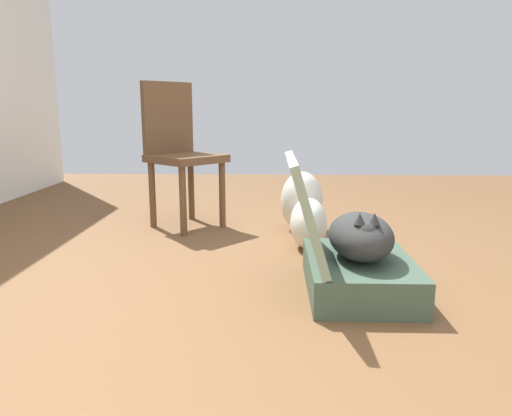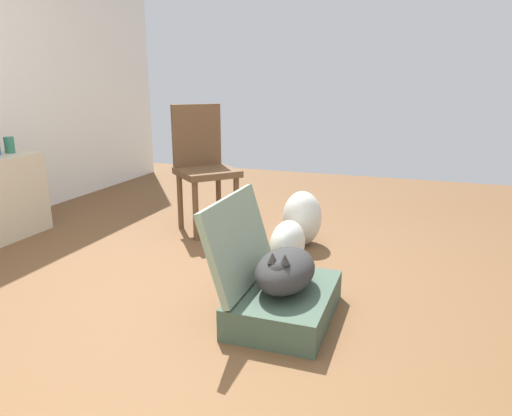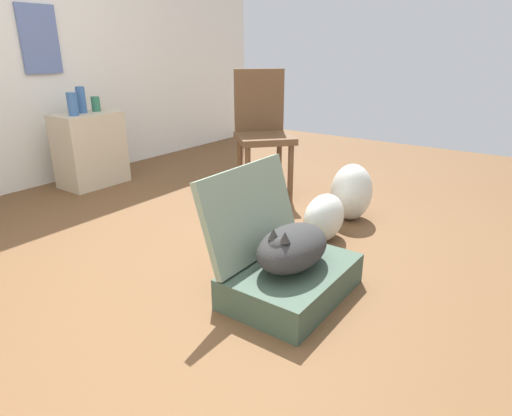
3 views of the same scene
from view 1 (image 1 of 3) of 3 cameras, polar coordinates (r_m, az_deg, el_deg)
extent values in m
plane|color=brown|center=(2.26, -1.80, -9.33)|extent=(7.68, 7.68, 0.00)
cube|color=#384C3D|center=(2.23, 12.06, -7.67)|extent=(0.65, 0.46, 0.16)
cube|color=gray|center=(2.12, 5.85, 0.01)|extent=(0.65, 0.17, 0.45)
ellipsoid|color=#2D2D2D|center=(2.18, 12.26, -3.25)|extent=(0.44, 0.28, 0.20)
sphere|color=#2D2D2D|center=(2.06, 12.90, -3.09)|extent=(0.11, 0.11, 0.11)
cone|color=#2D2D2D|center=(2.05, 13.81, -1.23)|extent=(0.05, 0.05, 0.05)
cone|color=#2D2D2D|center=(2.03, 12.15, -1.22)|extent=(0.05, 0.05, 0.05)
cylinder|color=#2D2D2D|center=(2.38, 10.36, -3.37)|extent=(0.20, 0.03, 0.07)
ellipsoid|color=silver|center=(2.83, 6.22, -1.83)|extent=(0.36, 0.21, 0.30)
ellipsoid|color=silver|center=(3.25, 5.42, 0.82)|extent=(0.31, 0.28, 0.40)
cylinder|color=brown|center=(3.11, -8.63, 0.77)|extent=(0.04, 0.04, 0.45)
cylinder|color=brown|center=(3.32, -4.01, 1.58)|extent=(0.04, 0.04, 0.45)
cylinder|color=brown|center=(3.39, -12.14, 1.53)|extent=(0.04, 0.04, 0.45)
cylinder|color=brown|center=(3.58, -7.66, 2.24)|extent=(0.04, 0.04, 0.45)
cube|color=brown|center=(3.31, -8.24, 5.82)|extent=(0.60, 0.60, 0.05)
cube|color=brown|center=(3.45, -10.36, 10.44)|extent=(0.32, 0.30, 0.49)
camera|label=2|loc=(1.03, 95.95, 18.64)|focal=32.84mm
camera|label=3|loc=(1.45, 75.42, 16.43)|focal=30.39mm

